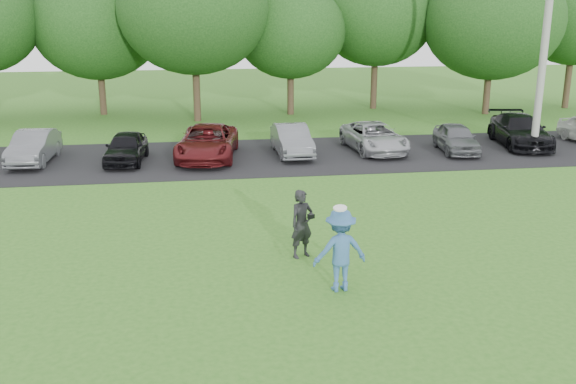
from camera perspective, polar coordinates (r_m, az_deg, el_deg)
The scene contains 7 objects.
ground at distance 12.64m, azimuth 2.34°, elevation -10.06°, with size 100.00×100.00×0.00m, color #30691E.
parking_lot at distance 24.87m, azimuth -3.18°, elevation 3.16°, with size 32.00×6.50×0.03m, color black.
utility_pole at distance 26.38m, azimuth 22.05°, elevation 13.90°, with size 0.28×0.28×10.16m, color gray.
frisbee_player at distance 13.02m, azimuth 4.66°, elevation -5.18°, with size 1.17×0.75×1.87m.
camera_bystander at distance 14.69m, azimuth 1.24°, elevation -2.85°, with size 0.69×0.60×1.60m.
parked_cars at distance 24.87m, azimuth -2.37°, elevation 4.61°, with size 30.31×5.16×1.26m.
tree_row at distance 34.11m, azimuth -2.26°, elevation 14.97°, with size 42.39×9.85×8.64m.
Camera 1 is at (-2.15, -11.14, 5.57)m, focal length 40.00 mm.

